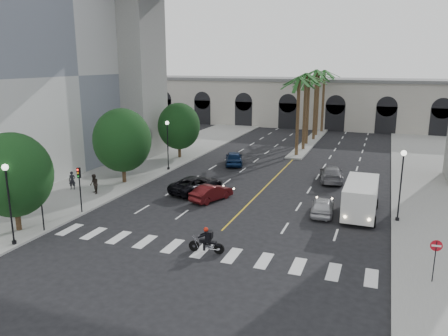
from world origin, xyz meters
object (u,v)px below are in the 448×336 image
(car_d, at_px, (331,174))
(lamp_post_left_far, at_px, (168,141))
(motorcycle_rider, at_px, (207,241))
(car_c, at_px, (196,184))
(lamp_post_right, at_px, (401,180))
(pedestrian_a, at_px, (72,180))
(car_e, at_px, (234,158))
(car_b, at_px, (211,193))
(do_not_enter_sign, at_px, (436,252))
(traffic_signal_far, at_px, (80,182))
(pedestrian_b, at_px, (94,184))
(cargo_van, at_px, (361,197))
(lamp_post_left_near, at_px, (9,198))
(car_a, at_px, (323,206))
(traffic_signal_near, at_px, (41,197))

(car_d, bearing_deg, lamp_post_left_far, -3.92)
(motorcycle_rider, distance_m, car_c, 12.70)
(lamp_post_right, xyz_separation_m, pedestrian_a, (-27.42, -1.73, -2.25))
(motorcycle_rider, bearing_deg, pedestrian_a, 150.46)
(car_d, relative_size, car_e, 1.12)
(car_d, bearing_deg, car_e, -25.97)
(car_b, height_order, car_e, car_e)
(car_b, xyz_separation_m, do_not_enter_sign, (16.22, -9.15, 1.13))
(lamp_post_left_far, distance_m, car_c, 9.09)
(traffic_signal_far, distance_m, pedestrian_b, 5.03)
(lamp_post_left_far, relative_size, cargo_van, 0.87)
(lamp_post_left_far, distance_m, cargo_van, 21.56)
(lamp_post_left_near, relative_size, motorcycle_rider, 2.35)
(car_c, distance_m, car_e, 11.28)
(traffic_signal_far, relative_size, car_e, 0.79)
(car_e, bearing_deg, cargo_van, 119.27)
(do_not_enter_sign, bearing_deg, traffic_signal_far, 168.17)
(car_c, bearing_deg, lamp_post_left_far, -27.69)
(car_a, bearing_deg, cargo_van, -169.51)
(car_e, distance_m, do_not_enter_sign, 28.94)
(car_a, bearing_deg, car_e, -52.49)
(lamp_post_left_far, bearing_deg, car_c, -46.02)
(car_b, bearing_deg, traffic_signal_near, 73.49)
(car_e, relative_size, do_not_enter_sign, 1.87)
(lamp_post_right, xyz_separation_m, motorcycle_rider, (-10.95, -9.61, -2.48))
(traffic_signal_far, bearing_deg, traffic_signal_near, -90.00)
(car_a, distance_m, car_c, 11.53)
(traffic_signal_near, bearing_deg, pedestrian_b, 103.67)
(traffic_signal_far, relative_size, cargo_van, 0.59)
(lamp_post_left_far, relative_size, lamp_post_right, 1.00)
(car_e, bearing_deg, car_d, 144.09)
(motorcycle_rider, height_order, car_e, motorcycle_rider)
(traffic_signal_far, height_order, car_d, traffic_signal_far)
(lamp_post_right, height_order, car_a, lamp_post_right)
(cargo_van, bearing_deg, lamp_post_right, -9.98)
(car_b, distance_m, car_e, 13.16)
(traffic_signal_far, relative_size, pedestrian_b, 2.11)
(lamp_post_right, height_order, car_c, lamp_post_right)
(lamp_post_left_far, bearing_deg, pedestrian_b, -100.77)
(car_b, relative_size, do_not_enter_sign, 1.65)
(traffic_signal_near, xyz_separation_m, traffic_signal_far, (0.00, 4.00, 0.00))
(lamp_post_right, bearing_deg, car_c, 174.18)
(car_a, bearing_deg, pedestrian_b, 1.54)
(lamp_post_right, bearing_deg, traffic_signal_near, -155.18)
(cargo_van, height_order, pedestrian_a, cargo_van)
(car_b, distance_m, pedestrian_a, 12.93)
(car_d, height_order, car_e, car_e)
(do_not_enter_sign, bearing_deg, lamp_post_left_far, 139.25)
(cargo_van, bearing_deg, car_a, -164.91)
(lamp_post_left_near, distance_m, car_b, 15.62)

